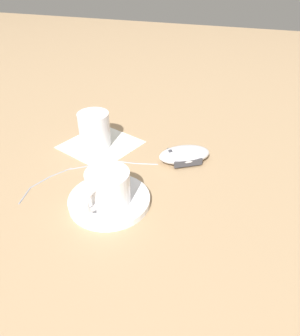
% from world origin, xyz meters
% --- Properties ---
extents(ground_plane, '(3.00, 3.00, 0.00)m').
position_xyz_m(ground_plane, '(0.00, 0.00, 0.00)').
color(ground_plane, '#9E7F5B').
extents(saucer, '(0.15, 0.15, 0.01)m').
position_xyz_m(saucer, '(-0.09, -0.01, 0.01)').
color(saucer, white).
rests_on(saucer, ground).
extents(coffee_cup, '(0.11, 0.08, 0.06)m').
position_xyz_m(coffee_cup, '(-0.10, -0.01, 0.04)').
color(coffee_cup, white).
rests_on(coffee_cup, saucer).
extents(computer_mouse, '(0.11, 0.13, 0.03)m').
position_xyz_m(computer_mouse, '(0.09, -0.11, 0.02)').
color(computer_mouse, silver).
rests_on(computer_mouse, ground).
extents(mouse_cable, '(0.20, 0.22, 0.00)m').
position_xyz_m(mouse_cable, '(-0.01, 0.08, 0.00)').
color(mouse_cable, gray).
rests_on(mouse_cable, ground).
extents(napkin_under_glass, '(0.20, 0.20, 0.00)m').
position_xyz_m(napkin_under_glass, '(0.10, 0.10, 0.00)').
color(napkin_under_glass, silver).
rests_on(napkin_under_glass, ground).
extents(drinking_glass, '(0.07, 0.07, 0.08)m').
position_xyz_m(drinking_glass, '(0.10, 0.11, 0.04)').
color(drinking_glass, silver).
rests_on(drinking_glass, napkin_under_glass).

